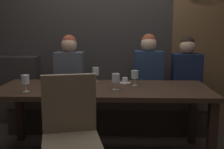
# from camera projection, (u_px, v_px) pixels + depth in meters

# --- Properties ---
(back_wall_tiled) EXTENTS (6.00, 0.12, 3.00)m
(back_wall_tiled) POSITION_uv_depth(u_px,v_px,m) (109.00, 17.00, 3.93)
(back_wall_tiled) COLOR #383330
(back_wall_tiled) RESTS_ON ground
(arched_door) EXTENTS (0.90, 0.05, 2.55)m
(arched_door) POSITION_uv_depth(u_px,v_px,m) (205.00, 27.00, 3.84)
(arched_door) COLOR brown
(arched_door) RESTS_ON ground
(back_counter) EXTENTS (1.10, 0.28, 0.95)m
(back_counter) POSITION_uv_depth(u_px,v_px,m) (2.00, 89.00, 3.98)
(back_counter) COLOR #2F2B29
(back_counter) RESTS_ON ground
(dining_table) EXTENTS (2.20, 0.84, 0.74)m
(dining_table) POSITION_uv_depth(u_px,v_px,m) (103.00, 96.00, 2.87)
(dining_table) COLOR #342217
(dining_table) RESTS_ON ground
(banquette_bench) EXTENTS (2.50, 0.44, 0.45)m
(banquette_bench) POSITION_uv_depth(u_px,v_px,m) (107.00, 114.00, 3.64)
(banquette_bench) COLOR #312A23
(banquette_bench) RESTS_ON ground
(chair_near_side) EXTENTS (0.53, 0.53, 0.98)m
(chair_near_side) POSITION_uv_depth(u_px,v_px,m) (70.00, 129.00, 2.19)
(chair_near_side) COLOR #3D281C
(chair_near_side) RESTS_ON ground
(diner_redhead) EXTENTS (0.36, 0.24, 0.82)m
(diner_redhead) POSITION_uv_depth(u_px,v_px,m) (70.00, 68.00, 3.53)
(diner_redhead) COLOR #4C515B
(diner_redhead) RESTS_ON banquette_bench
(diner_bearded) EXTENTS (0.36, 0.24, 0.83)m
(diner_bearded) POSITION_uv_depth(u_px,v_px,m) (148.00, 68.00, 3.54)
(diner_bearded) COLOR navy
(diner_bearded) RESTS_ON banquette_bench
(diner_far_end) EXTENTS (0.36, 0.24, 0.80)m
(diner_far_end) POSITION_uv_depth(u_px,v_px,m) (186.00, 69.00, 3.51)
(diner_far_end) COLOR #192342
(diner_far_end) RESTS_ON banquette_bench
(wine_glass_far_right) EXTENTS (0.08, 0.08, 0.16)m
(wine_glass_far_right) POSITION_uv_depth(u_px,v_px,m) (116.00, 78.00, 2.73)
(wine_glass_far_right) COLOR silver
(wine_glass_far_right) RESTS_ON dining_table
(wine_glass_near_right) EXTENTS (0.08, 0.08, 0.16)m
(wine_glass_near_right) POSITION_uv_depth(u_px,v_px,m) (135.00, 75.00, 2.93)
(wine_glass_near_right) COLOR silver
(wine_glass_near_right) RESTS_ON dining_table
(wine_glass_end_right) EXTENTS (0.08, 0.08, 0.16)m
(wine_glass_end_right) POSITION_uv_depth(u_px,v_px,m) (25.00, 80.00, 2.65)
(wine_glass_end_right) COLOR silver
(wine_glass_end_right) RESTS_ON dining_table
(wine_glass_far_left) EXTENTS (0.08, 0.08, 0.16)m
(wine_glass_far_left) POSITION_uv_depth(u_px,v_px,m) (96.00, 72.00, 3.15)
(wine_glass_far_left) COLOR silver
(wine_glass_far_left) RESTS_ON dining_table
(espresso_cup) EXTENTS (0.12, 0.12, 0.06)m
(espresso_cup) POSITION_uv_depth(u_px,v_px,m) (125.00, 81.00, 3.08)
(espresso_cup) COLOR white
(espresso_cup) RESTS_ON dining_table
(dessert_plate) EXTENTS (0.19, 0.19, 0.05)m
(dessert_plate) POSITION_uv_depth(u_px,v_px,m) (79.00, 89.00, 2.72)
(dessert_plate) COLOR white
(dessert_plate) RESTS_ON dining_table
(fork_on_table) EXTENTS (0.03, 0.17, 0.01)m
(fork_on_table) POSITION_uv_depth(u_px,v_px,m) (93.00, 90.00, 2.71)
(fork_on_table) COLOR silver
(fork_on_table) RESTS_ON dining_table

